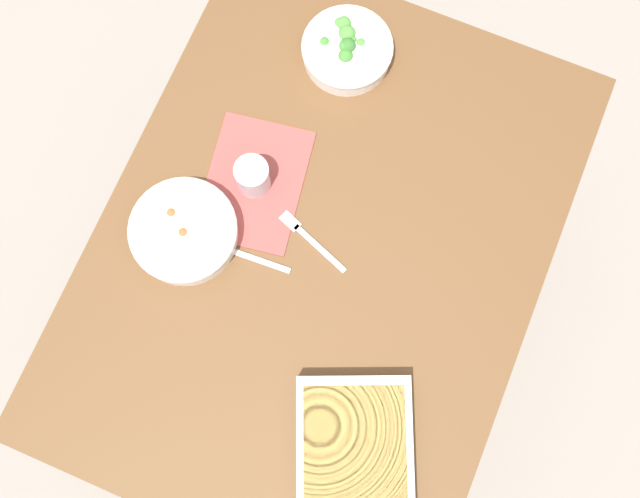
% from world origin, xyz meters
% --- Properties ---
extents(ground_plane, '(6.00, 6.00, 0.00)m').
position_xyz_m(ground_plane, '(0.00, 0.00, 0.00)').
color(ground_plane, '#9E9389').
extents(dining_table, '(1.20, 0.90, 0.74)m').
position_xyz_m(dining_table, '(0.00, 0.00, 0.65)').
color(dining_table, brown).
rests_on(dining_table, ground_plane).
extents(placemat, '(0.31, 0.24, 0.00)m').
position_xyz_m(placemat, '(0.08, 0.18, 0.74)').
color(placemat, '#B24C47').
rests_on(placemat, dining_table).
extents(stew_bowl, '(0.22, 0.22, 0.06)m').
position_xyz_m(stew_bowl, '(-0.08, 0.27, 0.77)').
color(stew_bowl, white).
rests_on(stew_bowl, dining_table).
extents(broccoli_bowl, '(0.20, 0.20, 0.07)m').
position_xyz_m(broccoli_bowl, '(0.42, 0.11, 0.77)').
color(broccoli_bowl, white).
rests_on(broccoli_bowl, dining_table).
extents(baking_dish, '(0.36, 0.32, 0.06)m').
position_xyz_m(baking_dish, '(-0.36, -0.22, 0.77)').
color(baking_dish, silver).
rests_on(baking_dish, dining_table).
extents(drink_cup, '(0.07, 0.07, 0.08)m').
position_xyz_m(drink_cup, '(0.08, 0.18, 0.78)').
color(drink_cup, '#B2BCC6').
rests_on(drink_cup, dining_table).
extents(spoon_by_stew, '(0.03, 0.18, 0.01)m').
position_xyz_m(spoon_by_stew, '(-0.07, 0.15, 0.74)').
color(spoon_by_stew, silver).
rests_on(spoon_by_stew, dining_table).
extents(fork_on_table, '(0.08, 0.17, 0.01)m').
position_xyz_m(fork_on_table, '(0.01, 0.03, 0.74)').
color(fork_on_table, silver).
rests_on(fork_on_table, dining_table).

